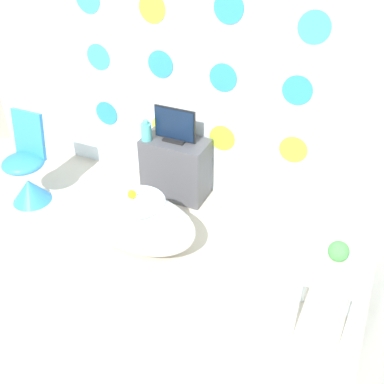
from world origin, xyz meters
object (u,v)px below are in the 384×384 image
object	(u,v)px
potted_plant_left	(337,256)
vase	(146,131)
bathtub	(139,222)
tv	(175,126)
chair	(28,176)

from	to	relation	value
potted_plant_left	vase	bearing A→B (deg)	153.82
bathtub	tv	xyz separation A→B (m)	(-0.05, 0.76, 0.48)
chair	tv	bearing A→B (deg)	28.64
tv	vase	distance (m)	0.26
tv	potted_plant_left	size ratio (longest dim) A/B	1.83
bathtub	tv	size ratio (longest dim) A/B	2.51
chair	potted_plant_left	xyz separation A→B (m)	(2.73, -0.33, 0.38)
chair	vase	size ratio (longest dim) A/B	4.45
potted_plant_left	tv	bearing A→B (deg)	148.00
tv	vase	bearing A→B (deg)	-158.31
tv	vase	xyz separation A→B (m)	(-0.23, -0.09, -0.05)
chair	potted_plant_left	world-z (taller)	chair
vase	potted_plant_left	xyz separation A→B (m)	(1.79, -0.88, -0.01)
vase	potted_plant_left	distance (m)	1.99
bathtub	tv	bearing A→B (deg)	93.54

